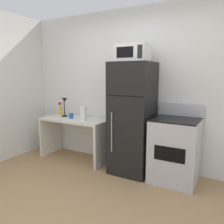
# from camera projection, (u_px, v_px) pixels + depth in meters

# --- Properties ---
(ground_plane) EXTENTS (12.00, 12.00, 0.00)m
(ground_plane) POSITION_uv_depth(u_px,v_px,m) (79.00, 214.00, 2.54)
(ground_plane) COLOR #9E7A51
(wall_back_white) EXTENTS (5.00, 0.10, 2.60)m
(wall_back_white) POSITION_uv_depth(u_px,v_px,m) (140.00, 89.00, 3.79)
(wall_back_white) COLOR silver
(wall_back_white) RESTS_ON ground
(desk) EXTENTS (1.25, 0.57, 0.75)m
(desk) POSITION_uv_depth(u_px,v_px,m) (75.00, 130.00, 4.14)
(desk) COLOR silver
(desk) RESTS_ON ground
(desk_lamp) EXTENTS (0.14, 0.12, 0.35)m
(desk_lamp) POSITION_uv_depth(u_px,v_px,m) (65.00, 104.00, 4.23)
(desk_lamp) COLOR black
(desk_lamp) RESTS_ON desk
(paper_towel_roll) EXTENTS (0.11, 0.11, 0.24)m
(paper_towel_roll) POSITION_uv_depth(u_px,v_px,m) (84.00, 114.00, 3.88)
(paper_towel_roll) COLOR white
(paper_towel_roll) RESTS_ON desk
(coffee_mug) EXTENTS (0.08, 0.08, 0.09)m
(coffee_mug) POSITION_uv_depth(u_px,v_px,m) (71.00, 116.00, 4.09)
(coffee_mug) COLOR #264C99
(coffee_mug) RESTS_ON desk
(spray_bottle) EXTENTS (0.06, 0.06, 0.25)m
(spray_bottle) POSITION_uv_depth(u_px,v_px,m) (60.00, 110.00, 4.42)
(spray_bottle) COLOR yellow
(spray_bottle) RESTS_ON desk
(refrigerator) EXTENTS (0.61, 0.63, 1.72)m
(refrigerator) POSITION_uv_depth(u_px,v_px,m) (132.00, 119.00, 3.52)
(refrigerator) COLOR black
(refrigerator) RESTS_ON ground
(microwave) EXTENTS (0.46, 0.35, 0.26)m
(microwave) POSITION_uv_depth(u_px,v_px,m) (133.00, 53.00, 3.34)
(microwave) COLOR silver
(microwave) RESTS_ON refrigerator
(oven_range) EXTENTS (0.64, 0.61, 1.10)m
(oven_range) POSITION_uv_depth(u_px,v_px,m) (175.00, 150.00, 3.26)
(oven_range) COLOR #B7B7BC
(oven_range) RESTS_ON ground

